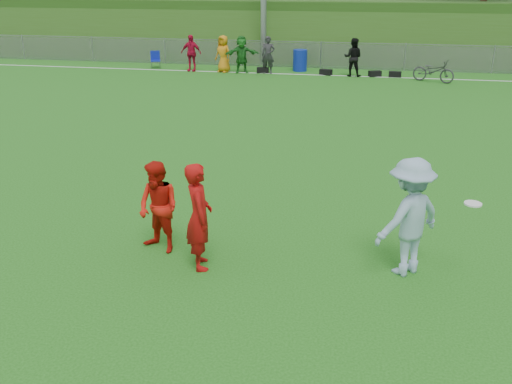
% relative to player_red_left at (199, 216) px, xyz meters
% --- Properties ---
extents(ground, '(120.00, 120.00, 0.00)m').
position_rel_player_red_left_xyz_m(ground, '(0.22, 0.52, -0.89)').
color(ground, '#1B5812').
rests_on(ground, ground).
extents(sideline_far, '(60.00, 0.10, 0.01)m').
position_rel_player_red_left_xyz_m(sideline_far, '(0.22, 18.52, -0.88)').
color(sideline_far, white).
rests_on(sideline_far, ground).
extents(fence, '(58.00, 0.06, 1.30)m').
position_rel_player_red_left_xyz_m(fence, '(0.22, 20.52, -0.24)').
color(fence, gray).
rests_on(fence, ground).
extents(berm, '(120.00, 18.00, 3.00)m').
position_rel_player_red_left_xyz_m(berm, '(0.22, 31.52, 0.61)').
color(berm, '#2B5217').
rests_on(berm, ground).
extents(spectator_row, '(8.55, 1.02, 1.69)m').
position_rel_player_red_left_xyz_m(spectator_row, '(-2.63, 18.52, -0.04)').
color(spectator_row, '#BC0D30').
rests_on(spectator_row, ground).
extents(gear_bags, '(6.63, 0.48, 0.26)m').
position_rel_player_red_left_xyz_m(gear_bags, '(1.23, 18.62, -0.76)').
color(gear_bags, black).
rests_on(gear_bags, ground).
extents(player_red_left, '(0.63, 0.76, 1.77)m').
position_rel_player_red_left_xyz_m(player_red_left, '(0.00, 0.00, 0.00)').
color(player_red_left, '#A60D0B').
rests_on(player_red_left, ground).
extents(player_red_center, '(0.96, 0.88, 1.59)m').
position_rel_player_red_left_xyz_m(player_red_center, '(-0.83, 0.42, -0.09)').
color(player_red_center, red).
rests_on(player_red_center, ground).
extents(player_blue, '(1.39, 1.36, 1.91)m').
position_rel_player_red_left_xyz_m(player_blue, '(3.26, 0.43, 0.07)').
color(player_blue, '#90B3C8').
rests_on(player_blue, ground).
extents(frisbee, '(0.26, 0.26, 0.02)m').
position_rel_player_red_left_xyz_m(frisbee, '(4.13, 0.28, 0.43)').
color(frisbee, white).
rests_on(frisbee, ground).
extents(recycling_bin, '(0.67, 0.67, 1.00)m').
position_rel_player_red_left_xyz_m(recycling_bin, '(-0.68, 19.52, -0.39)').
color(recycling_bin, '#0E2498').
rests_on(recycling_bin, ground).
extents(camp_chair, '(0.59, 0.60, 0.82)m').
position_rel_player_red_left_xyz_m(camp_chair, '(-7.75, 19.02, -0.64)').
color(camp_chair, '#0E1C9B').
rests_on(camp_chair, ground).
extents(bicycle, '(1.91, 1.33, 0.95)m').
position_rel_player_red_left_xyz_m(bicycle, '(5.30, 17.72, -0.41)').
color(bicycle, '#2E2E30').
rests_on(bicycle, ground).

